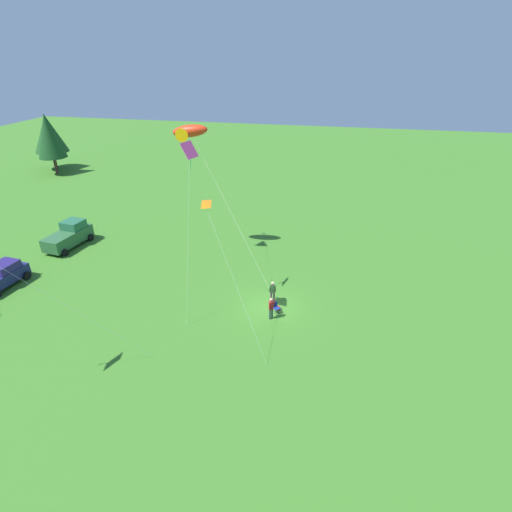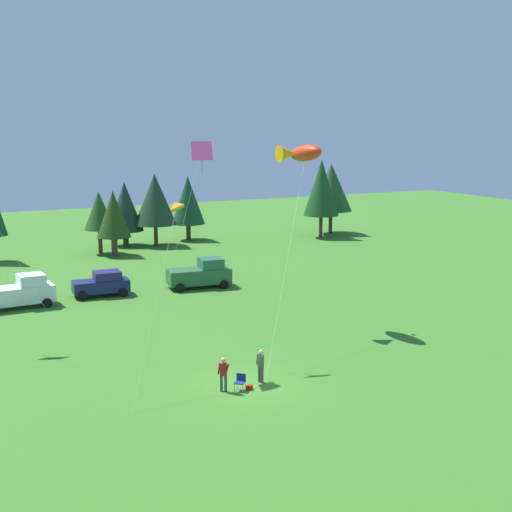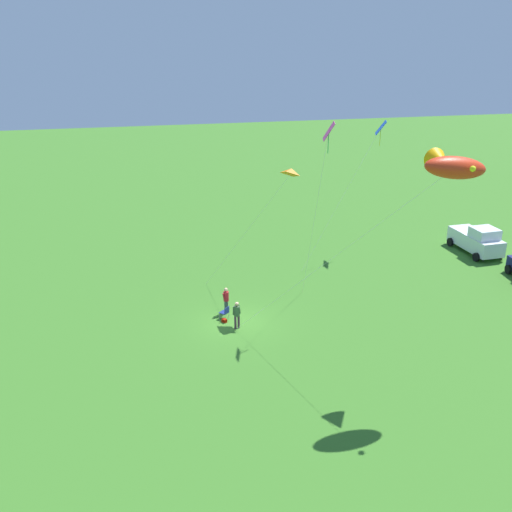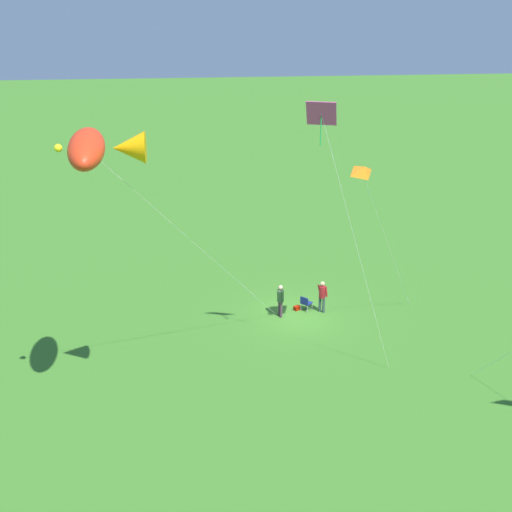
{
  "view_description": "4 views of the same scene",
  "coord_description": "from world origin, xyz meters",
  "px_view_note": "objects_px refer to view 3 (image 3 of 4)",
  "views": [
    {
      "loc": [
        -24.73,
        -4.18,
        17.46
      ],
      "look_at": [
        -0.94,
        0.87,
        4.73
      ],
      "focal_mm": 28.0,
      "sensor_mm": 36.0,
      "label": 1
    },
    {
      "loc": [
        -15.01,
        -30.78,
        13.0
      ],
      "look_at": [
        1.08,
        1.06,
        6.35
      ],
      "focal_mm": 50.0,
      "sensor_mm": 36.0,
      "label": 2
    },
    {
      "loc": [
        32.53,
        -5.97,
        17.14
      ],
      "look_at": [
        0.8,
        1.1,
        4.61
      ],
      "focal_mm": 42.0,
      "sensor_mm": 36.0,
      "label": 3
    },
    {
      "loc": [
        4.88,
        32.29,
        17.0
      ],
      "look_at": [
        2.09,
        0.66,
        3.71
      ],
      "focal_mm": 50.0,
      "sensor_mm": 36.0,
      "label": 4
    }
  ],
  "objects_px": {
    "person_spectator": "(226,298)",
    "backpack_on_grass": "(224,320)",
    "kite_large_fish": "(451,166)",
    "kite_diamond_rainbow": "(328,136)",
    "truck_white_pickup": "(477,240)",
    "folding_chair": "(225,312)",
    "kite_delta_orange": "(291,172)",
    "person_kite_flyer": "(237,313)",
    "kite_diamond_blue": "(379,130)"
  },
  "relations": [
    {
      "from": "truck_white_pickup",
      "to": "kite_diamond_blue",
      "type": "xyz_separation_m",
      "value": [
        -3.37,
        -7.59,
        8.44
      ]
    },
    {
      "from": "person_spectator",
      "to": "backpack_on_grass",
      "type": "xyz_separation_m",
      "value": [
        1.25,
        -0.35,
        -0.91
      ]
    },
    {
      "from": "kite_diamond_blue",
      "to": "kite_large_fish",
      "type": "bearing_deg",
      "value": -14.44
    },
    {
      "from": "person_spectator",
      "to": "kite_diamond_rainbow",
      "type": "height_order",
      "value": "kite_diamond_rainbow"
    },
    {
      "from": "person_spectator",
      "to": "kite_large_fish",
      "type": "distance_m",
      "value": 16.57
    },
    {
      "from": "truck_white_pickup",
      "to": "kite_delta_orange",
      "type": "distance_m",
      "value": 19.62
    },
    {
      "from": "person_kite_flyer",
      "to": "backpack_on_grass",
      "type": "xyz_separation_m",
      "value": [
        -0.95,
        -0.62,
        -0.91
      ]
    },
    {
      "from": "backpack_on_grass",
      "to": "kite_delta_orange",
      "type": "bearing_deg",
      "value": 113.45
    },
    {
      "from": "backpack_on_grass",
      "to": "truck_white_pickup",
      "type": "bearing_deg",
      "value": 109.03
    },
    {
      "from": "person_spectator",
      "to": "kite_large_fish",
      "type": "xyz_separation_m",
      "value": [
        9.55,
        8.98,
        10.13
      ]
    },
    {
      "from": "person_spectator",
      "to": "truck_white_pickup",
      "type": "xyz_separation_m",
      "value": [
        -6.3,
        21.52,
        0.08
      ]
    },
    {
      "from": "person_spectator",
      "to": "kite_diamond_blue",
      "type": "relative_size",
      "value": 0.17
    },
    {
      "from": "backpack_on_grass",
      "to": "folding_chair",
      "type": "bearing_deg",
      "value": 161.8
    },
    {
      "from": "person_spectator",
      "to": "kite_delta_orange",
      "type": "relative_size",
      "value": 0.19
    },
    {
      "from": "kite_diamond_rainbow",
      "to": "backpack_on_grass",
      "type": "bearing_deg",
      "value": -91.14
    },
    {
      "from": "person_spectator",
      "to": "kite_large_fish",
      "type": "relative_size",
      "value": 0.15
    },
    {
      "from": "kite_large_fish",
      "to": "kite_diamond_rainbow",
      "type": "xyz_separation_m",
      "value": [
        -8.17,
        -3.13,
        0.13
      ]
    },
    {
      "from": "folding_chair",
      "to": "kite_delta_orange",
      "type": "bearing_deg",
      "value": -116.52
    },
    {
      "from": "truck_white_pickup",
      "to": "kite_large_fish",
      "type": "xyz_separation_m",
      "value": [
        15.84,
        -12.54,
        10.05
      ]
    },
    {
      "from": "truck_white_pickup",
      "to": "kite_large_fish",
      "type": "distance_m",
      "value": 22.56
    },
    {
      "from": "person_kite_flyer",
      "to": "kite_diamond_rainbow",
      "type": "xyz_separation_m",
      "value": [
        -0.83,
        5.58,
        10.26
      ]
    },
    {
      "from": "kite_delta_orange",
      "to": "kite_diamond_blue",
      "type": "height_order",
      "value": "kite_diamond_blue"
    },
    {
      "from": "folding_chair",
      "to": "backpack_on_grass",
      "type": "distance_m",
      "value": 0.59
    },
    {
      "from": "person_kite_flyer",
      "to": "kite_delta_orange",
      "type": "distance_m",
      "value": 9.24
    },
    {
      "from": "person_spectator",
      "to": "kite_large_fish",
      "type": "bearing_deg",
      "value": 170.97
    },
    {
      "from": "person_kite_flyer",
      "to": "kite_large_fish",
      "type": "distance_m",
      "value": 15.24
    },
    {
      "from": "kite_diamond_rainbow",
      "to": "kite_diamond_blue",
      "type": "xyz_separation_m",
      "value": [
        -11.04,
        8.08,
        -1.74
      ]
    },
    {
      "from": "kite_delta_orange",
      "to": "kite_diamond_blue",
      "type": "xyz_separation_m",
      "value": [
        -8.89,
        9.61,
        0.77
      ]
    },
    {
      "from": "backpack_on_grass",
      "to": "kite_diamond_blue",
      "type": "xyz_separation_m",
      "value": [
        -10.91,
        14.28,
        9.43
      ]
    },
    {
      "from": "person_kite_flyer",
      "to": "folding_chair",
      "type": "xyz_separation_m",
      "value": [
        -1.38,
        -0.48,
        -0.53
      ]
    },
    {
      "from": "folding_chair",
      "to": "kite_delta_orange",
      "type": "relative_size",
      "value": 0.09
    },
    {
      "from": "person_spectator",
      "to": "backpack_on_grass",
      "type": "distance_m",
      "value": 1.58
    },
    {
      "from": "backpack_on_grass",
      "to": "kite_diamond_rainbow",
      "type": "height_order",
      "value": "kite_diamond_rainbow"
    },
    {
      "from": "kite_large_fish",
      "to": "backpack_on_grass",
      "type": "bearing_deg",
      "value": -131.65
    },
    {
      "from": "kite_diamond_blue",
      "to": "person_spectator",
      "type": "bearing_deg",
      "value": -55.25
    },
    {
      "from": "kite_large_fish",
      "to": "kite_diamond_rainbow",
      "type": "bearing_deg",
      "value": -159.06
    },
    {
      "from": "backpack_on_grass",
      "to": "kite_delta_orange",
      "type": "relative_size",
      "value": 0.04
    },
    {
      "from": "folding_chair",
      "to": "backpack_on_grass",
      "type": "bearing_deg",
      "value": 115.86
    },
    {
      "from": "person_kite_flyer",
      "to": "folding_chair",
      "type": "distance_m",
      "value": 1.55
    },
    {
      "from": "backpack_on_grass",
      "to": "kite_diamond_rainbow",
      "type": "bearing_deg",
      "value": 88.86
    },
    {
      "from": "kite_large_fish",
      "to": "kite_diamond_blue",
      "type": "xyz_separation_m",
      "value": [
        -19.21,
        4.95,
        -1.6
      ]
    },
    {
      "from": "backpack_on_grass",
      "to": "kite_diamond_blue",
      "type": "distance_m",
      "value": 20.3
    },
    {
      "from": "folding_chair",
      "to": "kite_diamond_blue",
      "type": "height_order",
      "value": "kite_diamond_blue"
    },
    {
      "from": "person_kite_flyer",
      "to": "kite_delta_orange",
      "type": "bearing_deg",
      "value": -67.35
    },
    {
      "from": "backpack_on_grass",
      "to": "kite_large_fish",
      "type": "bearing_deg",
      "value": 48.35
    },
    {
      "from": "truck_white_pickup",
      "to": "kite_diamond_blue",
      "type": "distance_m",
      "value": 11.84
    },
    {
      "from": "person_spectator",
      "to": "kite_diamond_rainbow",
      "type": "relative_size",
      "value": 0.14
    },
    {
      "from": "person_kite_flyer",
      "to": "kite_delta_orange",
      "type": "relative_size",
      "value": 0.19
    },
    {
      "from": "person_kite_flyer",
      "to": "kite_diamond_blue",
      "type": "distance_m",
      "value": 20.0
    },
    {
      "from": "folding_chair",
      "to": "kite_diamond_rainbow",
      "type": "relative_size",
      "value": 0.07
    }
  ]
}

